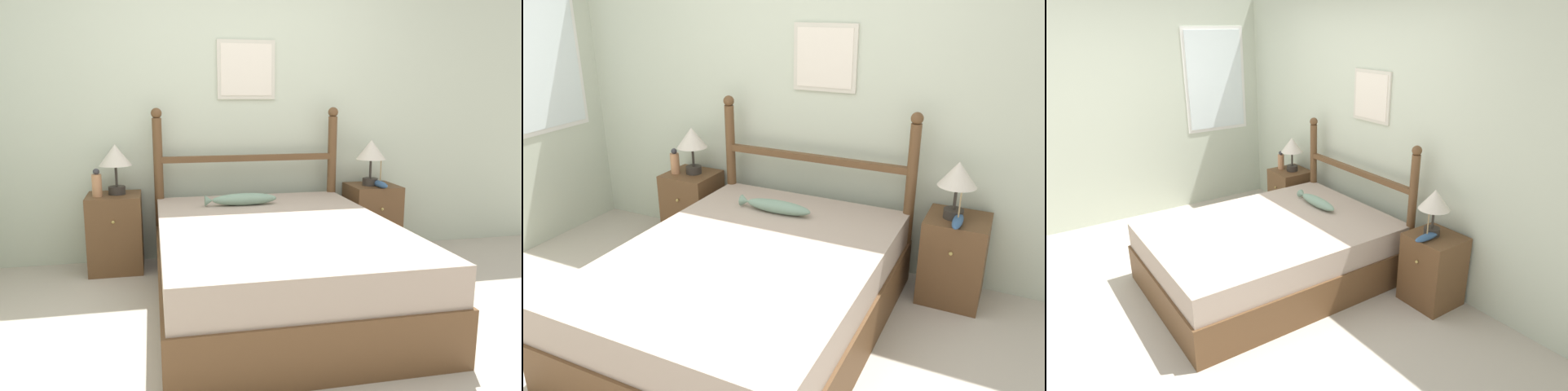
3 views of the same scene
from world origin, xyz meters
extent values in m
plane|color=#B7AD9E|center=(0.00, 0.00, 0.00)|extent=(16.00, 16.00, 0.00)
cube|color=beige|center=(0.00, 1.73, 1.27)|extent=(6.40, 0.06, 2.55)
cube|color=beige|center=(0.14, 1.69, 1.58)|extent=(0.49, 0.02, 0.48)
cube|color=silver|center=(0.14, 1.68, 1.58)|extent=(0.43, 0.01, 0.42)
cube|color=beige|center=(-2.13, 0.00, 1.27)|extent=(0.06, 6.40, 2.55)
cube|color=white|center=(-2.10, 1.12, 1.56)|extent=(0.01, 0.80, 1.26)
cube|color=white|center=(-2.09, 1.12, 1.56)|extent=(0.01, 0.72, 1.18)
cube|color=brown|center=(0.13, 0.55, 0.16)|extent=(1.54, 2.09, 0.32)
cube|color=tan|center=(0.13, 0.55, 0.44)|extent=(1.50, 2.05, 0.23)
cylinder|color=brown|center=(-0.60, 1.56, 0.60)|extent=(0.07, 0.07, 1.20)
sphere|color=brown|center=(-0.60, 1.56, 1.23)|extent=(0.08, 0.08, 0.08)
cylinder|color=brown|center=(0.86, 1.56, 0.60)|extent=(0.07, 0.07, 1.20)
sphere|color=brown|center=(0.86, 1.56, 1.23)|extent=(0.08, 0.08, 0.08)
cube|color=brown|center=(0.13, 1.56, 0.86)|extent=(1.46, 0.05, 0.05)
cube|color=brown|center=(-0.95, 1.47, 0.31)|extent=(0.41, 0.39, 0.61)
sphere|color=tan|center=(-0.95, 1.27, 0.44)|extent=(0.02, 0.02, 0.02)
cube|color=brown|center=(1.21, 1.47, 0.31)|extent=(0.41, 0.39, 0.61)
sphere|color=tan|center=(1.21, 1.27, 0.44)|extent=(0.02, 0.02, 0.02)
cylinder|color=#2D2823|center=(-0.93, 1.48, 0.64)|extent=(0.13, 0.13, 0.06)
cylinder|color=#2D2823|center=(-0.93, 1.48, 0.75)|extent=(0.02, 0.02, 0.16)
cone|color=beige|center=(-0.93, 1.48, 0.92)|extent=(0.25, 0.25, 0.16)
cylinder|color=#2D2823|center=(1.17, 1.46, 0.64)|extent=(0.13, 0.13, 0.06)
cylinder|color=#2D2823|center=(1.17, 1.46, 0.75)|extent=(0.02, 0.02, 0.16)
cone|color=beige|center=(1.17, 1.46, 0.92)|extent=(0.25, 0.25, 0.16)
cylinder|color=tan|center=(-1.07, 1.42, 0.70)|extent=(0.07, 0.07, 0.17)
sphere|color=#333338|center=(-1.07, 1.42, 0.80)|extent=(0.05, 0.05, 0.05)
ellipsoid|color=#335684|center=(1.22, 1.35, 0.64)|extent=(0.06, 0.26, 0.05)
cylinder|color=#997F56|center=(1.22, 1.35, 0.75)|extent=(0.01, 0.01, 0.18)
ellipsoid|color=gray|center=(0.02, 1.16, 0.60)|extent=(0.49, 0.12, 0.09)
cone|color=gray|center=(-0.25, 1.16, 0.60)|extent=(0.06, 0.08, 0.08)
camera|label=1|loc=(-0.64, -2.56, 1.35)|focal=35.00mm
camera|label=2|loc=(1.51, -1.83, 1.96)|focal=35.00mm
camera|label=3|loc=(3.39, -1.33, 2.23)|focal=32.00mm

